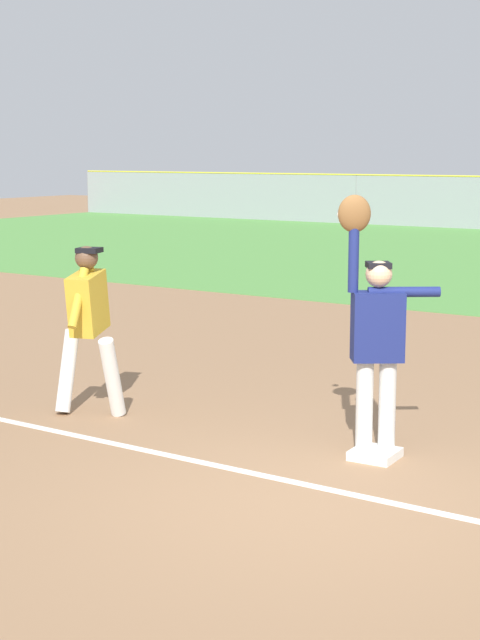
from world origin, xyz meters
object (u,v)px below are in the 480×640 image
(first_base, at_px, (375,454))
(baseball, at_px, (341,215))
(runner, at_px, (88,318))
(fielder, at_px, (375,330))

(first_base, xyz_separation_m, baseball, (-0.47, 0.19, 2.05))
(baseball, bearing_deg, runner, -169.80)
(first_base, relative_size, baseball, 5.14)
(first_base, distance_m, fielder, 1.09)
(first_base, height_order, runner, runner)
(fielder, height_order, runner, fielder)
(fielder, bearing_deg, baseball, 40.06)
(first_base, height_order, baseball, baseball)
(fielder, distance_m, runner, 3.01)
(first_base, xyz_separation_m, fielder, (-0.07, 0.08, 1.08))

